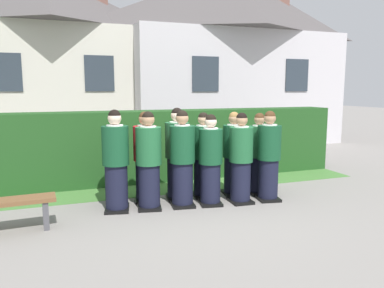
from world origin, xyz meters
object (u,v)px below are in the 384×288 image
Objects in this scene: student_front_row_3 at (211,162)px; student_rear_row_3 at (203,157)px; student_rear_row_5 at (259,156)px; student_rear_row_0 at (116,160)px; student_front_row_0 at (116,163)px; wooden_bench at (3,209)px; student_in_red_blazer at (145,159)px; student_front_row_5 at (269,158)px; student_front_row_2 at (182,161)px; student_front_row_1 at (149,163)px; student_rear_row_2 at (177,156)px; student_rear_row_4 at (234,156)px; student_front_row_4 at (241,160)px.

student_rear_row_3 reaches higher than student_front_row_3.
student_rear_row_0 is at bearing 171.57° from student_rear_row_5.
student_front_row_0 reaches higher than student_rear_row_5.
student_front_row_0 is 1.78m from wooden_bench.
student_in_red_blazer is at bearing 172.65° from student_rear_row_5.
student_in_red_blazer is (-2.13, 0.70, -0.00)m from student_front_row_5.
student_front_row_2 is 1.02× the size of student_front_row_5.
student_front_row_2 is at bearing 173.16° from student_front_row_5.
student_front_row_5 is 2.24m from student_in_red_blazer.
student_front_row_3 is at bearing -164.27° from student_rear_row_5.
student_front_row_3 is at bearing 174.59° from student_front_row_5.
student_rear_row_5 is (2.75, 0.10, -0.06)m from student_front_row_0.
student_front_row_1 is 0.73m from student_rear_row_2.
student_rear_row_5 is at bearing 2.11° from student_front_row_0.
student_front_row_1 is 1.17× the size of wooden_bench.
student_front_row_2 reaches higher than student_rear_row_5.
student_front_row_3 reaches higher than wooden_bench.
wooden_bench is at bearing -175.58° from student_front_row_3.
student_front_row_5 is at bearing -22.02° from student_rear_row_2.
student_front_row_2 is 0.68m from student_rear_row_3.
student_front_row_2 is at bearing -43.86° from student_in_red_blazer.
student_rear_row_5 is at bearing -8.43° from student_rear_row_0.
student_front_row_5 is at bearing -29.50° from student_rear_row_3.
student_front_row_0 reaches higher than student_front_row_2.
wooden_bench is at bearing -167.41° from student_rear_row_3.
wooden_bench is at bearing -170.29° from student_rear_row_4.
student_front_row_1 reaches higher than student_front_row_5.
student_front_row_2 reaches higher than student_rear_row_4.
student_rear_row_4 is at bearing 9.71° from wooden_bench.
student_rear_row_2 reaches higher than student_front_row_4.
student_in_red_blazer reaches higher than student_front_row_4.
student_front_row_4 is 3.85m from wooden_bench.
student_rear_row_4 is at bearing 9.26° from student_front_row_1.
wooden_bench is (-2.82, -0.77, -0.46)m from student_rear_row_2.
student_front_row_0 reaches higher than student_front_row_5.
student_front_row_5 reaches higher than student_rear_row_4.
student_front_row_4 reaches higher than student_rear_row_3.
student_rear_row_5 is at bearing 7.41° from wooden_bench.
student_rear_row_4 is at bearing -6.90° from student_rear_row_3.
student_rear_row_4 is (1.14, 0.33, -0.03)m from student_front_row_2.
student_rear_row_2 is (0.05, 0.44, 0.01)m from student_front_row_2.
student_front_row_5 reaches higher than student_front_row_3.
student_front_row_5 is 1.02× the size of student_rear_row_4.
student_in_red_blazer is at bearing 136.14° from student_front_row_2.
student_rear_row_0 is at bearing 172.20° from student_rear_row_4.
student_front_row_3 is 1.01× the size of student_rear_row_5.
student_rear_row_4 is at bearing 131.04° from student_front_row_5.
student_front_row_2 is 1.65m from student_rear_row_5.
student_rear_row_4 reaches higher than wooden_bench.
student_in_red_blazer is 0.96× the size of student_rear_row_2.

